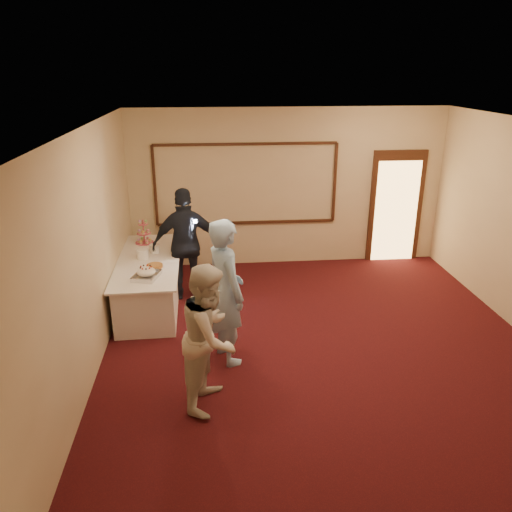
% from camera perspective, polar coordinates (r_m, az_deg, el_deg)
% --- Properties ---
extents(floor, '(7.00, 7.00, 0.00)m').
position_cam_1_polar(floor, '(6.99, 7.86, -11.11)').
color(floor, black).
rests_on(floor, ground).
extents(room_walls, '(6.04, 7.04, 3.02)m').
position_cam_1_polar(room_walls, '(6.17, 8.78, 5.08)').
color(room_walls, beige).
rests_on(room_walls, floor).
extents(wall_molding, '(3.45, 0.04, 1.55)m').
position_cam_1_polar(wall_molding, '(9.48, -1.13, 8.19)').
color(wall_molding, '#331D0F').
rests_on(wall_molding, room_walls).
extents(doorway, '(1.05, 0.07, 2.20)m').
position_cam_1_polar(doorway, '(10.23, 15.68, 5.37)').
color(doorway, '#331D0F').
rests_on(doorway, floor).
extents(buffet_table, '(1.03, 2.55, 0.77)m').
position_cam_1_polar(buffet_table, '(8.35, -12.00, -2.82)').
color(buffet_table, silver).
rests_on(buffet_table, floor).
extents(pavlova_tray, '(0.43, 0.52, 0.17)m').
position_cam_1_polar(pavlova_tray, '(7.48, -12.44, -1.93)').
color(pavlova_tray, '#B5B7BD').
rests_on(pavlova_tray, buffet_table).
extents(cupcake_stand, '(0.32, 0.32, 0.47)m').
position_cam_1_polar(cupcake_stand, '(8.94, -12.70, 2.49)').
color(cupcake_stand, '#CD4E6A').
rests_on(cupcake_stand, buffet_table).
extents(plate_stack_a, '(0.20, 0.20, 0.17)m').
position_cam_1_polar(plate_stack_a, '(8.22, -12.82, 0.23)').
color(plate_stack_a, white).
rests_on(plate_stack_a, buffet_table).
extents(plate_stack_b, '(0.17, 0.17, 0.14)m').
position_cam_1_polar(plate_stack_b, '(8.47, -11.52, 0.84)').
color(plate_stack_b, white).
rests_on(plate_stack_b, buffet_table).
extents(tart, '(0.29, 0.29, 0.06)m').
position_cam_1_polar(tart, '(7.82, -11.50, -1.19)').
color(tart, white).
rests_on(tart, buffet_table).
extents(man, '(0.71, 0.84, 1.95)m').
position_cam_1_polar(man, '(6.41, -3.44, -4.11)').
color(man, '#98C0EA').
rests_on(man, floor).
extents(woman, '(0.87, 0.99, 1.71)m').
position_cam_1_polar(woman, '(5.66, -5.26, -9.11)').
color(woman, beige).
rests_on(woman, floor).
extents(guest, '(1.15, 0.59, 1.88)m').
position_cam_1_polar(guest, '(8.27, -7.97, 1.33)').
color(guest, black).
rests_on(guest, floor).
extents(camera_flash, '(0.08, 0.06, 0.05)m').
position_cam_1_polar(camera_flash, '(8.03, -7.04, 3.98)').
color(camera_flash, white).
rests_on(camera_flash, guest).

